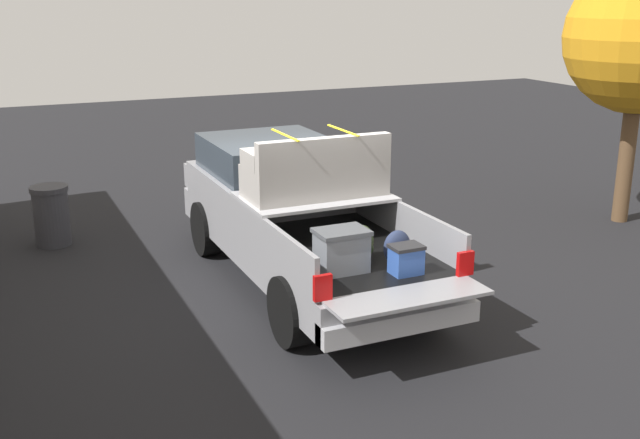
# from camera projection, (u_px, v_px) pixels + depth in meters

# --- Properties ---
(ground_plane) EXTENTS (40.00, 40.00, 0.00)m
(ground_plane) POSITION_uv_depth(u_px,v_px,m) (303.00, 283.00, 10.73)
(ground_plane) COLOR black
(pickup_truck) EXTENTS (6.05, 2.06, 2.23)m
(pickup_truck) POSITION_uv_depth(u_px,v_px,m) (292.00, 211.00, 10.78)
(pickup_truck) COLOR gray
(pickup_truck) RESTS_ON ground_plane
(trash_can) EXTENTS (0.60, 0.60, 0.98)m
(trash_can) POSITION_uv_depth(u_px,v_px,m) (51.00, 215.00, 12.21)
(trash_can) COLOR #2D2D33
(trash_can) RESTS_ON ground_plane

